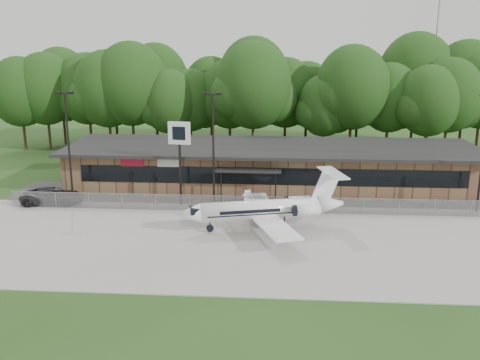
# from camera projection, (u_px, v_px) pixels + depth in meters

# --- Properties ---
(ground) EXTENTS (160.00, 160.00, 0.00)m
(ground) POSITION_uv_depth(u_px,v_px,m) (265.00, 291.00, 31.85)
(ground) COLOR #244318
(ground) RESTS_ON ground
(apron) EXTENTS (64.00, 18.00, 0.08)m
(apron) POSITION_uv_depth(u_px,v_px,m) (268.00, 242.00, 39.56)
(apron) COLOR #9E9B93
(apron) RESTS_ON ground
(parking_lot) EXTENTS (50.00, 9.00, 0.06)m
(parking_lot) POSITION_uv_depth(u_px,v_px,m) (270.00, 198.00, 50.66)
(parking_lot) COLOR #383835
(parking_lot) RESTS_ON ground
(terminal) EXTENTS (41.00, 11.65, 4.30)m
(terminal) POSITION_uv_depth(u_px,v_px,m) (271.00, 166.00, 54.41)
(terminal) COLOR brown
(terminal) RESTS_ON ground
(fence) EXTENTS (46.00, 0.04, 1.52)m
(fence) POSITION_uv_depth(u_px,v_px,m) (269.00, 205.00, 46.13)
(fence) COLOR gray
(fence) RESTS_ON ground
(treeline) EXTENTS (72.00, 12.00, 15.00)m
(treeline) POSITION_uv_depth(u_px,v_px,m) (274.00, 96.00, 70.50)
(treeline) COLOR #1F3D13
(treeline) RESTS_ON ground
(radio_mast) EXTENTS (0.20, 0.20, 25.00)m
(radio_mast) POSITION_uv_depth(u_px,v_px,m) (435.00, 56.00, 73.52)
(radio_mast) COLOR gray
(radio_mast) RESTS_ON ground
(light_pole_left) EXTENTS (1.55, 0.30, 10.23)m
(light_pole_left) POSITION_uv_depth(u_px,v_px,m) (68.00, 140.00, 47.51)
(light_pole_left) COLOR black
(light_pole_left) RESTS_ON ground
(light_pole_mid) EXTENTS (1.55, 0.30, 10.23)m
(light_pole_mid) POSITION_uv_depth(u_px,v_px,m) (213.00, 141.00, 46.61)
(light_pole_mid) COLOR black
(light_pole_mid) RESTS_ON ground
(business_jet) EXTENTS (13.42, 12.06, 4.55)m
(business_jet) POSITION_uv_depth(u_px,v_px,m) (266.00, 210.00, 41.89)
(business_jet) COLOR white
(business_jet) RESTS_ON ground
(suv) EXTENTS (5.72, 3.14, 1.52)m
(suv) POSITION_uv_depth(u_px,v_px,m) (52.00, 196.00, 48.69)
(suv) COLOR #313134
(suv) RESTS_ON ground
(pole_sign) EXTENTS (2.01, 0.50, 7.63)m
(pole_sign) POSITION_uv_depth(u_px,v_px,m) (179.00, 142.00, 47.14)
(pole_sign) COLOR black
(pole_sign) RESTS_ON ground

